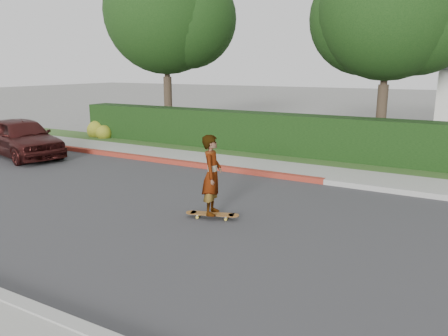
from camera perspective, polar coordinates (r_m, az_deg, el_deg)
The scene contains 14 objects.
ground at distance 9.00m, azimuth -0.93°, elevation -7.28°, with size 120.00×120.00×0.00m, color slate.
road at distance 9.00m, azimuth -0.93°, elevation -7.25°, with size 60.00×8.00×0.01m, color #2D2D30.
curb_near at distance 6.14m, azimuth -21.73°, elevation -17.78°, with size 60.00×0.20×0.15m, color #9E9E99.
curb_far at distance 12.53m, azimuth 8.61°, elevation -1.18°, with size 60.00×0.20×0.15m, color #9E9E99.
curb_red_section at distance 14.99m, azimuth -9.51°, elevation 1.16°, with size 12.00×0.21×0.15m, color maroon.
sidewalk_far at distance 13.35m, azimuth 10.00°, elevation -0.41°, with size 60.00×1.60×0.12m, color gray.
planting_strip at distance 14.84m, azimuth 12.08°, elevation 0.82°, with size 60.00×1.60×0.10m, color #2D4C1E.
hedge at distance 16.37m, azimuth 2.78°, elevation 4.72°, with size 15.00×1.00×1.50m, color black.
flowering_shrub at distance 20.20m, azimuth -15.96°, elevation 4.63°, with size 1.40×1.00×0.90m.
tree_left at distance 19.96m, azimuth -7.33°, elevation 19.13°, with size 5.99×5.21×8.00m.
tree_center at distance 16.78m, azimuth 20.86°, elevation 18.35°, with size 5.66×4.84×7.44m.
skateboard at distance 9.25m, azimuth -1.54°, elevation -6.05°, with size 1.16×0.57×0.11m.
skateboarder at distance 9.00m, azimuth -1.57°, elevation -0.92°, with size 0.61×0.40×1.67m, color white.
car_maroon at distance 16.99m, azimuth -24.87°, elevation 3.65°, with size 1.65×4.10×1.40m, color #3B1412.
Camera 1 is at (4.28, -7.27, 3.13)m, focal length 35.00 mm.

